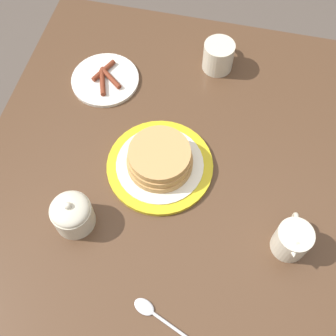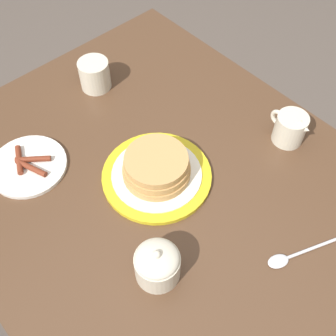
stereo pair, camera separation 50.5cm
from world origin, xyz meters
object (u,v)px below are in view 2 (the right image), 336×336
object	(u,v)px
creamer_pitcher	(290,128)
spoon	(290,257)
coffee_mug	(94,74)
sugar_bowl	(157,264)
side_plate_bacon	(28,165)
pancake_plate	(157,170)

from	to	relation	value
creamer_pitcher	spoon	bearing A→B (deg)	129.39
coffee_mug	sugar_bowl	world-z (taller)	sugar_bowl
side_plate_bacon	sugar_bowl	bearing A→B (deg)	-172.51
pancake_plate	coffee_mug	bearing A→B (deg)	-12.81
pancake_plate	coffee_mug	distance (m)	0.36
side_plate_bacon	spoon	size ratio (longest dim) A/B	1.16
coffee_mug	side_plate_bacon	bearing A→B (deg)	112.82
pancake_plate	coffee_mug	size ratio (longest dim) A/B	2.29
pancake_plate	coffee_mug	world-z (taller)	coffee_mug
pancake_plate	spoon	size ratio (longest dim) A/B	1.63
sugar_bowl	spoon	xyz separation A→B (m)	(-0.16, -0.23, -0.04)
pancake_plate	side_plate_bacon	world-z (taller)	pancake_plate
creamer_pitcher	spoon	xyz separation A→B (m)	(-0.21, 0.25, -0.04)
sugar_bowl	pancake_plate	bearing A→B (deg)	-41.03
pancake_plate	spoon	distance (m)	0.35
spoon	side_plate_bacon	bearing A→B (deg)	26.12
side_plate_bacon	coffee_mug	xyz separation A→B (m)	(0.12, -0.29, 0.04)
side_plate_bacon	sugar_bowl	size ratio (longest dim) A/B	1.92
spoon	sugar_bowl	bearing A→B (deg)	54.70
coffee_mug	creamer_pitcher	world-z (taller)	creamer_pitcher
side_plate_bacon	sugar_bowl	world-z (taller)	sugar_bowl
coffee_mug	sugar_bowl	size ratio (longest dim) A/B	1.17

